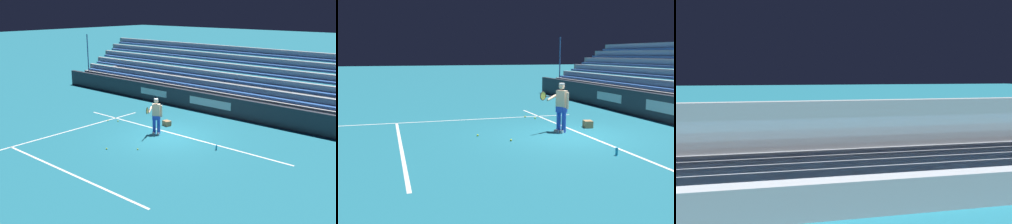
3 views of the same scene
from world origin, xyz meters
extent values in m
plane|color=#1E6B7F|center=(0.00, 0.00, 0.00)|extent=(160.00, 160.00, 0.00)
cube|color=white|center=(0.00, -0.50, 0.00)|extent=(12.00, 0.10, 0.01)
cube|color=white|center=(4.11, 4.00, 0.00)|extent=(0.10, 12.00, 0.01)
cube|color=white|center=(0.00, 5.50, 0.00)|extent=(8.22, 0.10, 0.01)
cube|color=silver|center=(0.83, -4.63, 0.61)|extent=(2.80, 0.01, 0.44)
cube|color=silver|center=(5.15, -4.63, 0.61)|extent=(2.20, 0.01, 0.40)
cylinder|color=#4C70B2|center=(12.68, -5.45, 1.93)|extent=(0.08, 0.08, 3.85)
cylinder|color=blue|center=(0.51, -0.01, 0.44)|extent=(0.15, 0.15, 0.88)
cylinder|color=blue|center=(0.70, 0.10, 0.44)|extent=(0.15, 0.15, 0.88)
cube|color=white|center=(0.48, 0.05, 0.04)|extent=(0.23, 0.30, 0.09)
cube|color=white|center=(0.67, 0.15, 0.04)|extent=(0.23, 0.30, 0.09)
cube|color=blue|center=(0.61, 0.05, 0.80)|extent=(0.40, 0.36, 0.20)
cube|color=beige|center=(0.61, 0.05, 1.17)|extent=(0.42, 0.36, 0.58)
sphere|color=beige|center=(0.60, 0.06, 1.60)|extent=(0.21, 0.21, 0.21)
cylinder|color=white|center=(0.60, 0.06, 1.69)|extent=(0.20, 0.20, 0.05)
cylinder|color=beige|center=(0.39, -0.07, 1.13)|extent=(0.09, 0.09, 0.56)
cylinder|color=beige|center=(0.73, 0.34, 1.22)|extent=(0.36, 0.56, 0.24)
cylinder|color=black|center=(0.61, 0.55, 1.27)|extent=(0.17, 0.28, 0.03)
torus|color=black|center=(0.48, 0.80, 1.31)|extent=(0.17, 0.29, 0.31)
cylinder|color=#D6D14C|center=(0.48, 0.80, 1.31)|extent=(0.13, 0.24, 0.27)
cube|color=#A87F51|center=(1.10, -1.27, 0.13)|extent=(0.46, 0.38, 0.26)
sphere|color=#CCE533|center=(3.50, -0.11, 0.03)|extent=(0.07, 0.07, 0.07)
sphere|color=#CCE533|center=(3.97, 0.17, 0.03)|extent=(0.07, 0.07, 0.07)
sphere|color=#CCE533|center=(-0.26, 2.17, 0.03)|extent=(0.07, 0.07, 0.07)
sphere|color=#CCE533|center=(0.77, 3.00, 0.03)|extent=(0.07, 0.07, 0.07)
cylinder|color=#33B2E5|center=(-2.78, -0.01, 0.11)|extent=(0.07, 0.07, 0.22)
camera|label=1|loc=(-11.45, 13.13, 5.88)|focal=42.00mm
camera|label=2|loc=(-11.72, 5.86, 2.72)|focal=42.00mm
camera|label=3|loc=(-3.14, -16.07, 4.05)|focal=28.00mm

